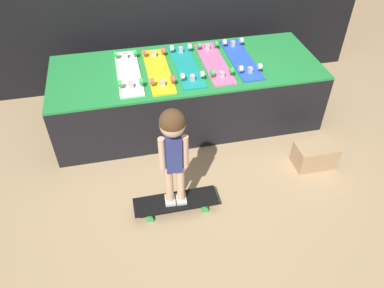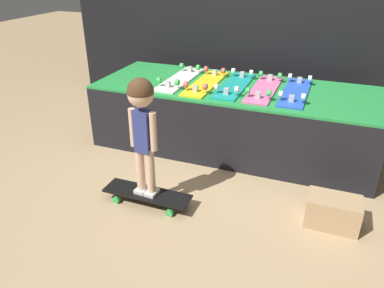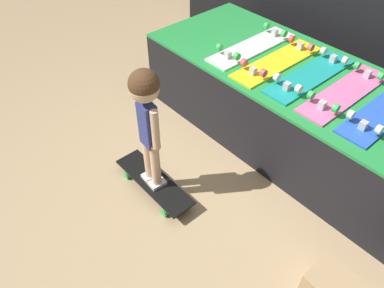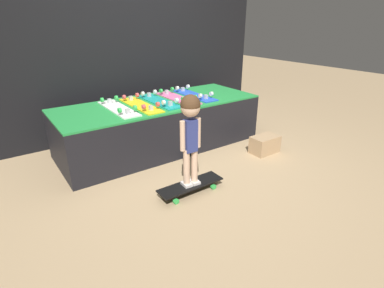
{
  "view_description": "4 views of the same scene",
  "coord_description": "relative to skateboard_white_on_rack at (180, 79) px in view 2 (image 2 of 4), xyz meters",
  "views": [
    {
      "loc": [
        -0.6,
        -2.36,
        2.34
      ],
      "look_at": [
        -0.11,
        -0.09,
        0.29
      ],
      "focal_mm": 35.0,
      "sensor_mm": 36.0,
      "label": 1
    },
    {
      "loc": [
        0.81,
        -2.5,
        1.64
      ],
      "look_at": [
        -0.12,
        -0.12,
        0.35
      ],
      "focal_mm": 35.0,
      "sensor_mm": 36.0,
      "label": 2
    },
    {
      "loc": [
        1.11,
        -1.41,
        2.0
      ],
      "look_at": [
        -0.22,
        -0.24,
        0.34
      ],
      "focal_mm": 35.0,
      "sensor_mm": 36.0,
      "label": 3
    },
    {
      "loc": [
        -1.73,
        -2.52,
        1.55
      ],
      "look_at": [
        -0.08,
        -0.18,
        0.33
      ],
      "focal_mm": 28.0,
      "sensor_mm": 36.0,
      "label": 4
    }
  ],
  "objects": [
    {
      "name": "skateboard_on_floor",
      "position": [
        0.21,
        -1.13,
        -0.53
      ],
      "size": [
        0.65,
        0.19,
        0.09
      ],
      "color": "black",
      "rests_on": "ground_plane"
    },
    {
      "name": "display_rack",
      "position": [
        0.53,
        0.01,
        -0.31
      ],
      "size": [
        2.49,
        0.95,
        0.59
      ],
      "color": "black",
      "rests_on": "ground_plane"
    },
    {
      "name": "skateboard_yellow_on_rack",
      "position": [
        0.27,
        -0.02,
        0.0
      ],
      "size": [
        0.21,
        0.79,
        0.09
      ],
      "color": "yellow",
      "rests_on": "display_rack"
    },
    {
      "name": "skateboard_blue_on_rack",
      "position": [
        1.06,
        0.02,
        0.0
      ],
      "size": [
        0.21,
        0.79,
        0.09
      ],
      "color": "blue",
      "rests_on": "display_rack"
    },
    {
      "name": "skateboard_pink_on_rack",
      "position": [
        0.8,
        0.01,
        0.0
      ],
      "size": [
        0.21,
        0.79,
        0.09
      ],
      "color": "pink",
      "rests_on": "display_rack"
    },
    {
      "name": "child",
      "position": [
        0.21,
        -1.13,
        0.09
      ],
      "size": [
        0.21,
        0.17,
        0.86
      ],
      "rotation": [
        0.0,
        0.0,
        -0.07
      ],
      "color": "silver",
      "rests_on": "skateboard_on_floor"
    },
    {
      "name": "storage_box",
      "position": [
        1.49,
        -0.9,
        -0.5
      ],
      "size": [
        0.35,
        0.22,
        0.21
      ],
      "color": "tan",
      "rests_on": "ground_plane"
    },
    {
      "name": "skateboard_teal_on_rack",
      "position": [
        0.53,
        0.0,
        0.0
      ],
      "size": [
        0.21,
        0.79,
        0.09
      ],
      "color": "teal",
      "rests_on": "display_rack"
    },
    {
      "name": "skateboard_white_on_rack",
      "position": [
        0.0,
        0.0,
        0.0
      ],
      "size": [
        0.21,
        0.79,
        0.09
      ],
      "color": "white",
      "rests_on": "display_rack"
    },
    {
      "name": "ground_plane",
      "position": [
        0.53,
        -0.63,
        -0.61
      ],
      "size": [
        16.0,
        16.0,
        0.0
      ],
      "primitive_type": "plane",
      "color": "tan"
    }
  ]
}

